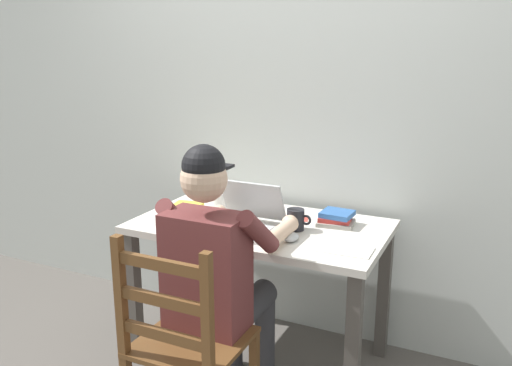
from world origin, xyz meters
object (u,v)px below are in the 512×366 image
Objects in this scene: laptop at (244,218)px; book_stack_main at (336,219)px; landscape_photo_print at (296,218)px; book_stack_side at (187,208)px; computer_mouse at (292,237)px; coffee_mug_white at (221,202)px; wooden_chair at (185,346)px; desk at (260,244)px; seated_person at (218,267)px; coffee_mug_dark at (296,220)px.

book_stack_main is (0.39, 0.24, -0.02)m from laptop.
book_stack_side is at bearing 178.01° from landscape_photo_print.
computer_mouse is 0.81× the size of coffee_mug_white.
wooden_chair is at bearing -113.17° from computer_mouse.
coffee_mug_white reaches higher than book_stack_side.
book_stack_side is 1.38× the size of landscape_photo_print.
coffee_mug_white is at bearing 162.33° from desk.
laptop is at bearing 96.92° from seated_person.
coffee_mug_dark is at bearing 104.03° from computer_mouse.
book_stack_main is 1.05× the size of book_stack_side.
laptop is 0.31m from landscape_photo_print.
book_stack_main is at bearing 68.80° from computer_mouse.
seated_person is (-0.00, -0.43, 0.04)m from desk.
seated_person is 9.59× the size of landscape_photo_print.
book_stack_main reaches higher than book_stack_side.
coffee_mug_white is (-0.27, 0.52, 0.12)m from seated_person.
book_stack_side is (-0.43, 0.71, 0.31)m from wooden_chair.
coffee_mug_white reaches higher than landscape_photo_print.
desk is 1.32× the size of wooden_chair.
seated_person is at bearing -131.28° from computer_mouse.
book_stack_side is at bearing -170.07° from book_stack_main.
wooden_chair is 0.89m from book_stack_side.
book_stack_main is (0.35, 0.14, 0.15)m from desk.
coffee_mug_white reaches higher than computer_mouse.
laptop is 2.70× the size of coffee_mug_dark.
coffee_mug_dark is at bearing -12.13° from coffee_mug_white.
computer_mouse is at bearing 48.72° from seated_person.
seated_person is 12.46× the size of computer_mouse.
coffee_mug_dark reaches higher than book_stack_side.
desk is 0.31m from computer_mouse.
coffee_mug_white is at bearing 108.72° from wooden_chair.
coffee_mug_dark is (0.20, 0.70, 0.35)m from wooden_chair.
wooden_chair is at bearing -86.26° from laptop.
laptop is at bearing -148.36° from book_stack_main.
laptop is at bearing 93.74° from wooden_chair.
book_stack_side is at bearing -151.81° from coffee_mug_white.
desk is at bearing -158.29° from book_stack_main.
book_stack_main is (0.62, 0.05, -0.02)m from coffee_mug_white.
laptop is 3.30× the size of computer_mouse.
wooden_chair is 0.70m from laptop.
seated_person is at bearing -62.37° from coffee_mug_white.
seated_person is at bearing -45.25° from book_stack_side.
book_stack_main is at bearing 44.70° from coffee_mug_dark.
computer_mouse is at bearing -88.22° from landscape_photo_print.
book_stack_side is (-0.39, 0.10, -0.03)m from laptop.
book_stack_main is at bearing 31.64° from laptop.
wooden_chair reaches higher than book_stack_side.
laptop is at bearing -39.36° from coffee_mug_white.
book_stack_main is at bearing 67.52° from wooden_chair.
coffee_mug_dark is at bearing -84.65° from landscape_photo_print.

